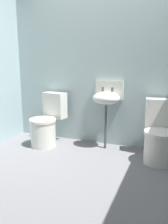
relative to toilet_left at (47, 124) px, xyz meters
The scene contains 5 objects.
ground_plane 1.27m from the toilet_left, 46.34° to the right, with size 3.49×2.87×0.08m, color slate.
wall_back 1.26m from the toilet_left, 25.39° to the left, with size 3.49×0.10×2.34m, color #9FB5B6.
toilet_left is the anchor object (origin of this frame).
toilet_right 1.65m from the toilet_left, ahead, with size 0.47×0.65×0.78m.
sink 1.01m from the toilet_left, 11.89° to the left, with size 0.42×0.35×0.99m.
Camera 1 is at (0.96, -2.13, 1.29)m, focal length 37.56 mm.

